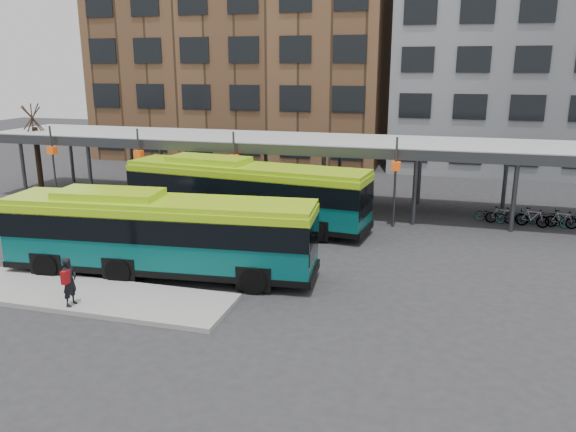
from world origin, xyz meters
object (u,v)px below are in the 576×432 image
(bus_rear, at_px, (245,192))
(pedestrian, at_px, (69,281))
(tree, at_px, (38,157))
(bus_front, at_px, (159,232))

(bus_rear, distance_m, pedestrian, 12.08)
(tree, distance_m, bus_front, 19.60)
(bus_front, xyz_separation_m, pedestrian, (-1.36, -4.01, -0.74))
(tree, distance_m, pedestrian, 21.40)
(bus_front, relative_size, bus_rear, 0.96)
(bus_front, bearing_deg, tree, 136.88)
(tree, bearing_deg, bus_front, -38.00)
(bus_rear, height_order, pedestrian, bus_rear)
(bus_front, distance_m, bus_rear, 7.88)
(tree, height_order, pedestrian, tree)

